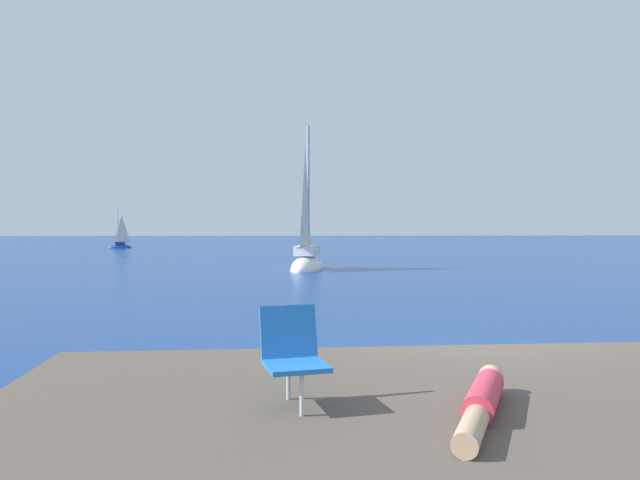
% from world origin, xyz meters
% --- Properties ---
extents(ground_plane, '(160.00, 160.00, 0.00)m').
position_xyz_m(ground_plane, '(0.00, 0.00, 0.00)').
color(ground_plane, navy).
extents(shore_ledge, '(8.25, 4.45, 0.64)m').
position_xyz_m(shore_ledge, '(-0.94, -3.36, 0.32)').
color(shore_ledge, brown).
rests_on(shore_ledge, ground).
extents(boulder_seaward, '(1.82, 1.70, 1.10)m').
position_xyz_m(boulder_seaward, '(1.17, -1.57, 0.00)').
color(boulder_seaward, '#4A4F43').
rests_on(boulder_seaward, ground).
extents(boulder_inland, '(1.38, 1.38, 0.86)m').
position_xyz_m(boulder_inland, '(1.59, -1.64, 0.00)').
color(boulder_inland, '#564146').
rests_on(boulder_inland, ground).
extents(sailboat_near, '(1.94, 3.86, 7.03)m').
position_xyz_m(sailboat_near, '(-2.18, 18.41, 0.38)').
color(sailboat_near, white).
rests_on(sailboat_near, ground).
extents(sailboat_far, '(1.83, 0.95, 3.33)m').
position_xyz_m(sailboat_far, '(-16.78, 40.07, 0.18)').
color(sailboat_far, '#193D99').
rests_on(sailboat_far, ground).
extents(person_sunbather, '(0.82, 1.67, 0.25)m').
position_xyz_m(person_sunbather, '(-0.85, -4.08, 0.76)').
color(person_sunbather, '#DB384C').
rests_on(person_sunbather, shore_ledge).
extents(beach_chair, '(0.61, 0.70, 0.80)m').
position_xyz_m(beach_chair, '(-2.33, -3.73, 1.08)').
color(beach_chair, blue).
rests_on(beach_chair, shore_ledge).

